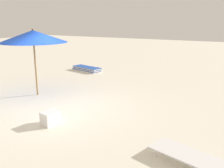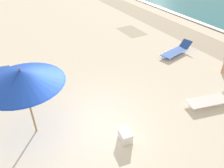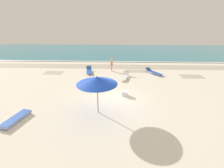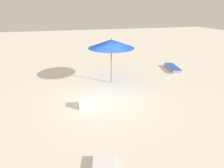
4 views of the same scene
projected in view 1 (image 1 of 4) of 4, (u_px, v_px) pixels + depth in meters
name	position (u px, v px, depth m)	size (l,w,h in m)	color
ground_plane	(57.00, 109.00, 8.26)	(60.00, 60.00, 0.16)	silver
beach_umbrella	(33.00, 37.00, 9.06)	(2.47, 2.47, 2.50)	#9E7547
lounger_stack	(87.00, 69.00, 14.08)	(1.01, 1.98, 0.24)	blue
sun_lounger_near_water_left	(202.00, 159.00, 4.77)	(1.08, 2.20, 0.53)	white
cooler_box	(51.00, 118.00, 6.84)	(0.54, 0.42, 0.37)	white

